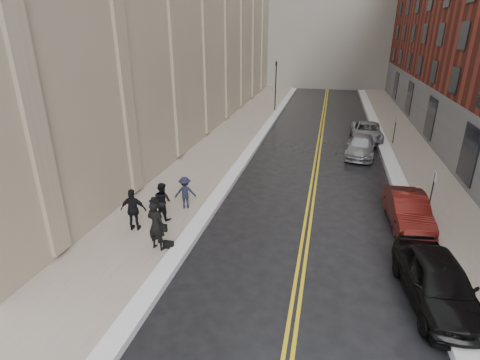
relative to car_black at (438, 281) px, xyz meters
The scene contains 18 objects.
ground 7.04m from the car_black, 166.49° to the right, with size 160.00×160.00×0.00m, color black.
sidewalk_left 18.29m from the car_black, 128.19° to the left, with size 4.00×64.00×0.15m, color gray.
sidewalk_right 14.55m from the car_black, 81.29° to the left, with size 3.00×64.00×0.15m, color gray.
lane_stripe_a 15.05m from the car_black, 107.10° to the left, with size 0.12×64.00×0.01m, color gold.
lane_stripe_b 14.98m from the car_black, 106.22° to the left, with size 0.12×64.00×0.01m, color gold.
snow_ridge_left 16.97m from the car_black, 122.07° to the left, with size 0.70×60.80×0.26m, color white.
snow_ridge_right 14.38m from the car_black, 88.60° to the left, with size 0.85×60.80×0.30m, color white.
traffic_signal 29.97m from the car_black, 108.33° to the left, with size 0.18×0.15×5.20m.
parking_sign_near 6.49m from the car_black, 80.20° to the left, with size 0.06×0.35×2.23m.
parking_sign_far 18.41m from the car_black, 86.57° to the left, with size 0.06×0.35×2.23m.
car_black is the anchor object (origin of this frame).
car_maroon 5.35m from the car_black, 90.00° to the left, with size 1.49×4.26×1.41m, color #4C110D.
car_silver_near 15.26m from the car_black, 95.47° to the left, with size 1.84×4.52×1.31m, color #929599.
car_silver_far 19.34m from the car_black, 92.36° to the left, with size 2.28×4.94×1.37m, color #989BA0.
pedestrian_main 9.91m from the car_black, behind, with size 0.75×0.49×2.05m, color black.
pedestrian_a 11.15m from the car_black, 164.03° to the left, with size 0.84×0.66×1.74m, color black.
pedestrian_b 11.02m from the car_black, 156.78° to the left, with size 1.02×0.59×1.58m, color black.
pedestrian_c 11.62m from the car_black, behind, with size 1.10×0.46×1.87m, color black.
Camera 1 is at (3.00, -9.26, 8.16)m, focal length 28.00 mm.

